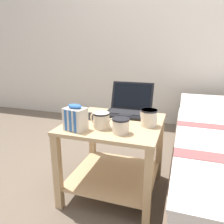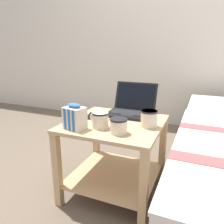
# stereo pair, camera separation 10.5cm
# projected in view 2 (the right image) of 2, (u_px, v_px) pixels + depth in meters

# --- Properties ---
(ground_plane) EXTENTS (8.00, 8.00, 0.00)m
(ground_plane) POSITION_uv_depth(u_px,v_px,m) (114.00, 190.00, 1.56)
(ground_plane) COLOR brown
(back_wall) EXTENTS (8.00, 0.05, 2.50)m
(back_wall) POSITION_uv_depth(u_px,v_px,m) (166.00, 25.00, 2.65)
(back_wall) COLOR beige
(back_wall) RESTS_ON ground_plane
(bedside_table) EXTENTS (0.60, 0.59, 0.52)m
(bedside_table) POSITION_uv_depth(u_px,v_px,m) (115.00, 148.00, 1.47)
(bedside_table) COLOR tan
(bedside_table) RESTS_ON ground_plane
(laptop) EXTENTS (0.32, 0.28, 0.21)m
(laptop) POSITION_uv_depth(u_px,v_px,m) (132.00, 108.00, 1.58)
(laptop) COLOR black
(laptop) RESTS_ON bedside_table
(mug_front_left) EXTENTS (0.13, 0.10, 0.09)m
(mug_front_left) POSITION_uv_depth(u_px,v_px,m) (118.00, 125.00, 1.22)
(mug_front_left) COLOR beige
(mug_front_left) RESTS_ON bedside_table
(mug_front_right) EXTENTS (0.14, 0.10, 0.10)m
(mug_front_right) POSITION_uv_depth(u_px,v_px,m) (100.00, 119.00, 1.30)
(mug_front_right) COLOR beige
(mug_front_right) RESTS_ON bedside_table
(mug_mid_center) EXTENTS (0.12, 0.12, 0.10)m
(mug_mid_center) POSITION_uv_depth(u_px,v_px,m) (149.00, 118.00, 1.31)
(mug_mid_center) COLOR beige
(mug_mid_center) RESTS_ON bedside_table
(snack_bag) EXTENTS (0.14, 0.11, 0.15)m
(snack_bag) POSITION_uv_depth(u_px,v_px,m) (75.00, 117.00, 1.28)
(snack_bag) COLOR silver
(snack_bag) RESTS_ON bedside_table
(cell_phone) EXTENTS (0.10, 0.17, 0.01)m
(cell_phone) POSITION_uv_depth(u_px,v_px,m) (92.00, 116.00, 1.53)
(cell_phone) COLOR black
(cell_phone) RESTS_ON bedside_table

